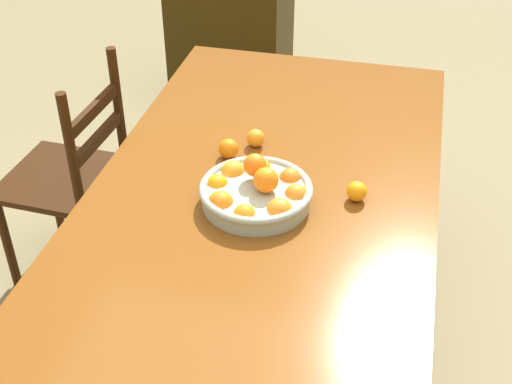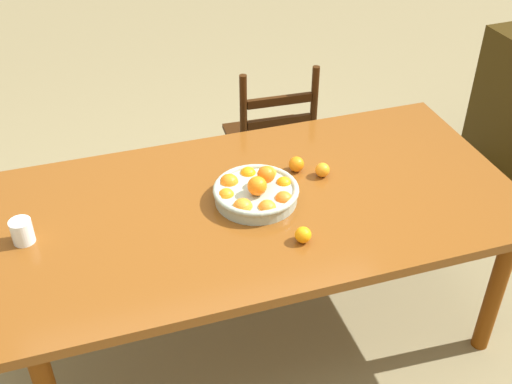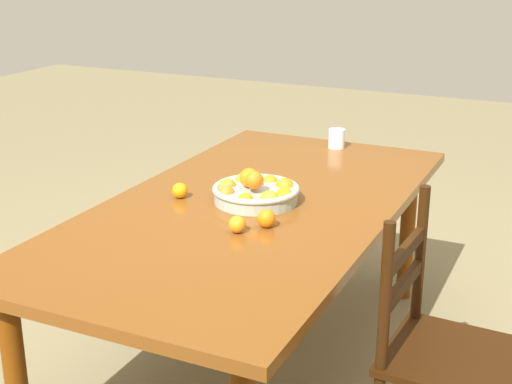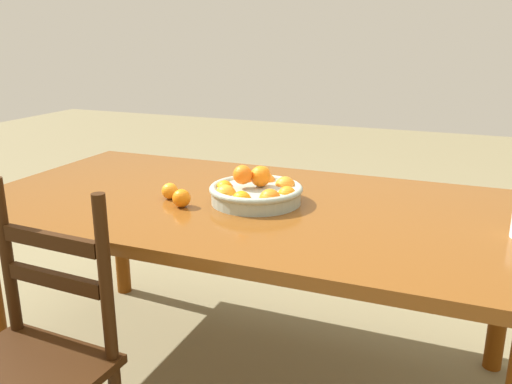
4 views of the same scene
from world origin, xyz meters
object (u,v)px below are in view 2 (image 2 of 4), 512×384
Objects in this scene: dining_table at (261,214)px; orange_loose_1 at (296,164)px; chair_near_window at (270,144)px; orange_loose_2 at (322,170)px; orange_loose_0 at (303,235)px; fruit_bowl at (256,192)px; drinking_glass at (22,231)px.

dining_table is 31.57× the size of orange_loose_1.
chair_near_window is 15.54× the size of orange_loose_2.
chair_near_window is (0.32, 0.82, -0.21)m from dining_table.
orange_loose_1 is (0.21, 0.15, 0.10)m from dining_table.
chair_near_window is 15.34× the size of orange_loose_0.
fruit_bowl reaches higher than orange_loose_2.
dining_table is 2.20× the size of chair_near_window.
chair_near_window is 0.74m from orange_loose_1.
orange_loose_2 is 1.20m from drinking_glass.
orange_loose_0 is (-0.26, -1.10, 0.31)m from chair_near_window.
drinking_glass reaches higher than orange_loose_0.
orange_loose_0 is (0.07, -0.28, 0.10)m from dining_table.
dining_table is at bearing 103.07° from orange_loose_0.
dining_table is at bearing -1.72° from drinking_glass.
chair_near_window is 10.09× the size of drinking_glass.
orange_loose_2 is at bearing 90.69° from chair_near_window.
fruit_bowl is at bearing 69.93° from chair_near_window.
orange_loose_1 is 0.11m from orange_loose_2.
orange_loose_2 reaches higher than dining_table.
orange_loose_0 is at bearing -17.83° from drinking_glass.
dining_table is at bearing -143.30° from orange_loose_1.
orange_loose_2 is (0.09, -0.07, -0.00)m from orange_loose_1.
chair_near_window is at bearing 87.91° from orange_loose_2.
orange_loose_0 is 1.01m from drinking_glass.
chair_near_window reaches higher than orange_loose_2.
dining_table is 0.11m from fruit_bowl.
orange_loose_1 reaches higher than orange_loose_2.
drinking_glass is (-1.19, -0.06, 0.02)m from orange_loose_2.
dining_table is at bearing -164.24° from orange_loose_2.
orange_loose_1 is at bearing 72.29° from orange_loose_0.
orange_loose_2 is (-0.03, -0.73, 0.31)m from chair_near_window.
orange_loose_1 is at bearing 33.11° from fruit_bowl.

